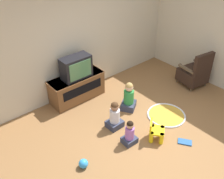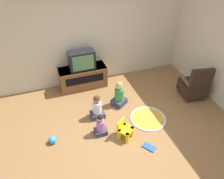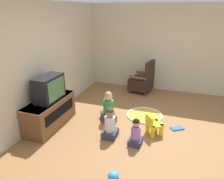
{
  "view_description": "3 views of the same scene",
  "coord_description": "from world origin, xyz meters",
  "px_view_note": "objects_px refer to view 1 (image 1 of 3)",
  "views": [
    {
      "loc": [
        -3.0,
        -2.39,
        3.68
      ],
      "look_at": [
        -0.25,
        0.83,
        0.85
      ],
      "focal_mm": 42.0,
      "sensor_mm": 36.0,
      "label": 1
    },
    {
      "loc": [
        -1.25,
        -3.02,
        3.59
      ],
      "look_at": [
        0.11,
        0.8,
        0.64
      ],
      "focal_mm": 35.0,
      "sensor_mm": 36.0,
      "label": 2
    },
    {
      "loc": [
        -3.78,
        -0.54,
        2.39
      ],
      "look_at": [
        0.2,
        0.84,
        0.8
      ],
      "focal_mm": 35.0,
      "sensor_mm": 36.0,
      "label": 3
    }
  ],
  "objects_px": {
    "television": "(76,67)",
    "child_watching_left": "(130,134)",
    "child_watching_right": "(115,116)",
    "toy_ball": "(83,164)",
    "tv_cabinet": "(77,87)",
    "yellow_kid_chair": "(156,132)",
    "child_watching_center": "(129,97)",
    "black_armchair": "(195,73)",
    "book": "(185,142)"
  },
  "relations": [
    {
      "from": "tv_cabinet",
      "to": "television",
      "type": "relative_size",
      "value": 1.93
    },
    {
      "from": "child_watching_left",
      "to": "toy_ball",
      "type": "bearing_deg",
      "value": 177.42
    },
    {
      "from": "black_armchair",
      "to": "child_watching_center",
      "type": "bearing_deg",
      "value": -1.03
    },
    {
      "from": "television",
      "to": "toy_ball",
      "type": "height_order",
      "value": "television"
    },
    {
      "from": "yellow_kid_chair",
      "to": "book",
      "type": "bearing_deg",
      "value": -89.57
    },
    {
      "from": "child_watching_left",
      "to": "child_watching_center",
      "type": "xyz_separation_m",
      "value": [
        0.73,
        0.8,
        0.06
      ]
    },
    {
      "from": "black_armchair",
      "to": "toy_ball",
      "type": "bearing_deg",
      "value": 15.15
    },
    {
      "from": "child_watching_center",
      "to": "child_watching_right",
      "type": "relative_size",
      "value": 1.09
    },
    {
      "from": "toy_ball",
      "to": "tv_cabinet",
      "type": "bearing_deg",
      "value": 58.45
    },
    {
      "from": "child_watching_left",
      "to": "toy_ball",
      "type": "xyz_separation_m",
      "value": [
        -1.02,
        0.09,
        -0.14
      ]
    },
    {
      "from": "child_watching_center",
      "to": "child_watching_right",
      "type": "xyz_separation_m",
      "value": [
        -0.65,
        -0.27,
        -0.02
      ]
    },
    {
      "from": "tv_cabinet",
      "to": "toy_ball",
      "type": "relative_size",
      "value": 7.82
    },
    {
      "from": "tv_cabinet",
      "to": "television",
      "type": "distance_m",
      "value": 0.55
    },
    {
      "from": "child_watching_left",
      "to": "book",
      "type": "xyz_separation_m",
      "value": [
        0.82,
        -0.71,
        -0.22
      ]
    },
    {
      "from": "tv_cabinet",
      "to": "child_watching_right",
      "type": "xyz_separation_m",
      "value": [
        0.01,
        -1.34,
        -0.05
      ]
    },
    {
      "from": "child_watching_right",
      "to": "toy_ball",
      "type": "height_order",
      "value": "child_watching_right"
    },
    {
      "from": "child_watching_center",
      "to": "toy_ball",
      "type": "relative_size",
      "value": 4.05
    },
    {
      "from": "child_watching_left",
      "to": "child_watching_right",
      "type": "relative_size",
      "value": 0.85
    },
    {
      "from": "yellow_kid_chair",
      "to": "toy_ball",
      "type": "distance_m",
      "value": 1.52
    },
    {
      "from": "tv_cabinet",
      "to": "toy_ball",
      "type": "height_order",
      "value": "tv_cabinet"
    },
    {
      "from": "black_armchair",
      "to": "book",
      "type": "xyz_separation_m",
      "value": [
        -1.85,
        -1.13,
        -0.34
      ]
    },
    {
      "from": "black_armchair",
      "to": "child_watching_center",
      "type": "height_order",
      "value": "black_armchair"
    },
    {
      "from": "child_watching_left",
      "to": "child_watching_center",
      "type": "bearing_deg",
      "value": 49.75
    },
    {
      "from": "book",
      "to": "tv_cabinet",
      "type": "bearing_deg",
      "value": -17.83
    },
    {
      "from": "black_armchair",
      "to": "child_watching_right",
      "type": "xyz_separation_m",
      "value": [
        -2.58,
        0.1,
        -0.09
      ]
    },
    {
      "from": "television",
      "to": "book",
      "type": "bearing_deg",
      "value": -73.64
    },
    {
      "from": "tv_cabinet",
      "to": "yellow_kid_chair",
      "type": "relative_size",
      "value": 3.14
    },
    {
      "from": "black_armchair",
      "to": "child_watching_left",
      "type": "bearing_deg",
      "value": 18.98
    },
    {
      "from": "child_watching_right",
      "to": "yellow_kid_chair",
      "type": "bearing_deg",
      "value": -65.26
    },
    {
      "from": "child_watching_right",
      "to": "book",
      "type": "xyz_separation_m",
      "value": [
        0.73,
        -1.24,
        -0.26
      ]
    },
    {
      "from": "child_watching_center",
      "to": "yellow_kid_chair",
      "type": "bearing_deg",
      "value": -137.32
    },
    {
      "from": "tv_cabinet",
      "to": "television",
      "type": "height_order",
      "value": "television"
    },
    {
      "from": "toy_ball",
      "to": "book",
      "type": "relative_size",
      "value": 0.55
    },
    {
      "from": "yellow_kid_chair",
      "to": "child_watching_left",
      "type": "bearing_deg",
      "value": 111.99
    },
    {
      "from": "book",
      "to": "toy_ball",
      "type": "bearing_deg",
      "value": 32.7
    },
    {
      "from": "television",
      "to": "child_watching_left",
      "type": "bearing_deg",
      "value": -92.29
    },
    {
      "from": "child_watching_right",
      "to": "toy_ball",
      "type": "xyz_separation_m",
      "value": [
        -1.1,
        -0.44,
        -0.18
      ]
    },
    {
      "from": "tv_cabinet",
      "to": "child_watching_center",
      "type": "height_order",
      "value": "child_watching_center"
    },
    {
      "from": "television",
      "to": "child_watching_left",
      "type": "xyz_separation_m",
      "value": [
        -0.07,
        -1.82,
        -0.63
      ]
    },
    {
      "from": "yellow_kid_chair",
      "to": "child_watching_right",
      "type": "relative_size",
      "value": 0.67
    },
    {
      "from": "tv_cabinet",
      "to": "yellow_kid_chair",
      "type": "distance_m",
      "value": 2.17
    },
    {
      "from": "tv_cabinet",
      "to": "black_armchair",
      "type": "distance_m",
      "value": 2.97
    },
    {
      "from": "television",
      "to": "child_watching_center",
      "type": "height_order",
      "value": "television"
    },
    {
      "from": "black_armchair",
      "to": "book",
      "type": "distance_m",
      "value": 2.2
    },
    {
      "from": "child_watching_center",
      "to": "television",
      "type": "bearing_deg",
      "value": 90.13
    },
    {
      "from": "child_watching_center",
      "to": "toy_ball",
      "type": "bearing_deg",
      "value": 169.42
    },
    {
      "from": "tv_cabinet",
      "to": "black_armchair",
      "type": "relative_size",
      "value": 1.35
    },
    {
      "from": "toy_ball",
      "to": "television",
      "type": "bearing_deg",
      "value": 57.84
    },
    {
      "from": "television",
      "to": "toy_ball",
      "type": "bearing_deg",
      "value": -122.16
    },
    {
      "from": "television",
      "to": "child_watching_left",
      "type": "height_order",
      "value": "television"
    }
  ]
}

